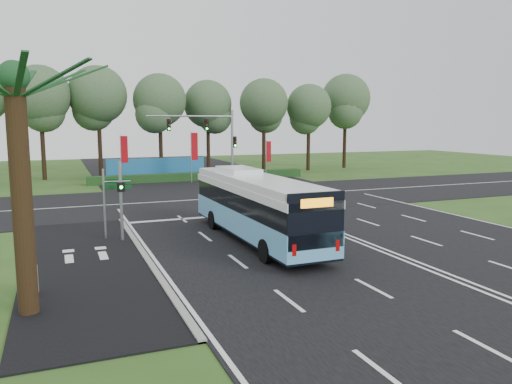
% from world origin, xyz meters
% --- Properties ---
extents(ground, '(120.00, 120.00, 0.00)m').
position_xyz_m(ground, '(0.00, 0.00, 0.00)').
color(ground, '#2C4C19').
rests_on(ground, ground).
extents(road_main, '(20.00, 120.00, 0.04)m').
position_xyz_m(road_main, '(0.00, 0.00, 0.02)').
color(road_main, black).
rests_on(road_main, ground).
extents(road_cross, '(120.00, 14.00, 0.05)m').
position_xyz_m(road_cross, '(0.00, 12.00, 0.03)').
color(road_cross, black).
rests_on(road_cross, ground).
extents(bike_path, '(5.00, 18.00, 0.06)m').
position_xyz_m(bike_path, '(-12.50, -3.00, 0.03)').
color(bike_path, black).
rests_on(bike_path, ground).
extents(kerb_strip, '(0.25, 18.00, 0.12)m').
position_xyz_m(kerb_strip, '(-10.10, -3.00, 0.06)').
color(kerb_strip, gray).
rests_on(kerb_strip, ground).
extents(city_bus, '(2.73, 12.09, 3.46)m').
position_xyz_m(city_bus, '(-4.44, -1.74, 1.74)').
color(city_bus, '#5EACDA').
rests_on(city_bus, ground).
extents(pedestrian_signal, '(0.37, 0.44, 3.99)m').
position_xyz_m(pedestrian_signal, '(-10.64, 0.67, 2.18)').
color(pedestrian_signal, gray).
rests_on(pedestrian_signal, ground).
extents(street_sign, '(1.39, 0.26, 3.58)m').
position_xyz_m(street_sign, '(-11.06, 1.32, 2.28)').
color(street_sign, gray).
rests_on(street_sign, ground).
extents(utility_cabinet, '(0.65, 0.55, 1.03)m').
position_xyz_m(utility_cabinet, '(-14.60, -6.28, 0.51)').
color(utility_cabinet, '#B9B095').
rests_on(utility_cabinet, ground).
extents(banner_flag_left, '(0.68, 0.19, 4.69)m').
position_xyz_m(banner_flag_left, '(-7.68, 23.50, 3.06)').
color(banner_flag_left, gray).
rests_on(banner_flag_left, ground).
extents(banner_flag_mid, '(0.73, 0.13, 4.96)m').
position_xyz_m(banner_flag_mid, '(-1.13, 22.88, 3.22)').
color(banner_flag_mid, gray).
rests_on(banner_flag_mid, ground).
extents(banner_flag_right, '(0.59, 0.08, 4.00)m').
position_xyz_m(banner_flag_right, '(6.87, 23.25, 2.63)').
color(banner_flag_right, gray).
rests_on(banner_flag_right, ground).
extents(palm_tree, '(3.20, 3.20, 7.65)m').
position_xyz_m(palm_tree, '(-14.50, -8.00, 6.44)').
color(palm_tree, '#382614').
rests_on(palm_tree, ground).
extents(traffic_light_gantry, '(8.41, 0.28, 7.00)m').
position_xyz_m(traffic_light_gantry, '(0.21, 20.50, 4.66)').
color(traffic_light_gantry, gray).
rests_on(traffic_light_gantry, ground).
extents(hedge, '(22.00, 1.20, 0.80)m').
position_xyz_m(hedge, '(0.00, 24.50, 0.40)').
color(hedge, '#133516').
rests_on(hedge, ground).
extents(blue_hoarding, '(10.00, 0.30, 2.20)m').
position_xyz_m(blue_hoarding, '(-4.00, 27.00, 1.10)').
color(blue_hoarding, '#1E69A3').
rests_on(blue_hoarding, ground).
extents(eucalyptus_row, '(47.58, 8.04, 11.97)m').
position_xyz_m(eucalyptus_row, '(-0.68, 31.20, 8.39)').
color(eucalyptus_row, black).
rests_on(eucalyptus_row, ground).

